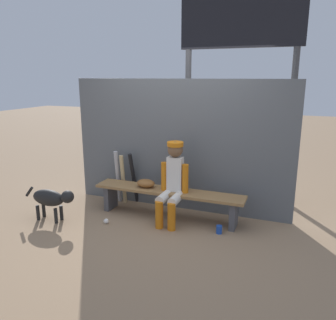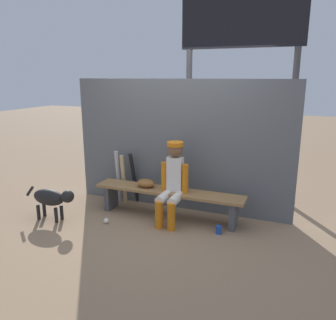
% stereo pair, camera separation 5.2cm
% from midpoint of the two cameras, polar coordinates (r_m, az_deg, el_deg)
% --- Properties ---
extents(ground_plane, '(30.00, 30.00, 0.00)m').
position_cam_midpoint_polar(ground_plane, '(5.10, -0.30, -9.61)').
color(ground_plane, '#937556').
extents(chainlink_fence, '(3.46, 0.03, 2.00)m').
position_cam_midpoint_polar(chainlink_fence, '(5.17, 1.42, 2.40)').
color(chainlink_fence, '#595E63').
rests_on(chainlink_fence, ground_plane).
extents(dugout_bench, '(2.24, 0.36, 0.43)m').
position_cam_midpoint_polar(dugout_bench, '(4.97, -0.30, -6.12)').
color(dugout_bench, olive).
rests_on(dugout_bench, ground_plane).
extents(player_seated, '(0.41, 0.55, 1.15)m').
position_cam_midpoint_polar(player_seated, '(4.75, 0.44, -3.42)').
color(player_seated, silver).
rests_on(player_seated, ground_plane).
extents(baseball_glove, '(0.28, 0.20, 0.12)m').
position_cam_midpoint_polar(baseball_glove, '(5.06, -4.07, -3.94)').
color(baseball_glove, brown).
rests_on(baseball_glove, dugout_bench).
extents(bat_aluminum_black, '(0.09, 0.25, 0.85)m').
position_cam_midpoint_polar(bat_aluminum_black, '(5.52, -6.08, -3.08)').
color(bat_aluminum_black, black).
rests_on(bat_aluminum_black, ground_plane).
extents(bat_wood_natural, '(0.08, 0.15, 0.82)m').
position_cam_midpoint_polar(bat_wood_natural, '(5.55, -7.83, -3.26)').
color(bat_wood_natural, tan).
rests_on(bat_wood_natural, ground_plane).
extents(bat_aluminum_silver, '(0.07, 0.17, 0.87)m').
position_cam_midpoint_polar(bat_aluminum_silver, '(5.60, -8.72, -2.82)').
color(bat_aluminum_silver, '#B7B7BC').
rests_on(bat_aluminum_silver, ground_plane).
extents(baseball, '(0.07, 0.07, 0.07)m').
position_cam_midpoint_polar(baseball, '(4.96, -10.68, -10.10)').
color(baseball, white).
rests_on(baseball, ground_plane).
extents(cup_on_ground, '(0.08, 0.08, 0.11)m').
position_cam_midpoint_polar(cup_on_ground, '(4.64, 8.28, -11.53)').
color(cup_on_ground, '#1E47AD').
rests_on(cup_on_ground, ground_plane).
extents(cup_on_bench, '(0.08, 0.08, 0.11)m').
position_cam_midpoint_polar(cup_on_bench, '(4.93, -0.67, -4.44)').
color(cup_on_bench, silver).
rests_on(cup_on_bench, dugout_bench).
extents(scoreboard, '(2.21, 0.27, 3.63)m').
position_cam_midpoint_polar(scoreboard, '(5.73, 12.40, 18.75)').
color(scoreboard, '#3F3F42').
rests_on(scoreboard, ground_plane).
extents(dog, '(0.84, 0.20, 0.49)m').
position_cam_midpoint_polar(dog, '(5.15, -19.33, -6.15)').
color(dog, black).
rests_on(dog, ground_plane).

